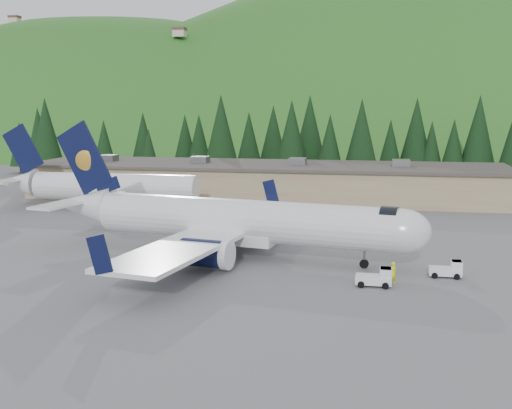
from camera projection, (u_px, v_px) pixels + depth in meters
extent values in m
plane|color=slate|center=(243.00, 257.00, 59.10)|extent=(600.00, 600.00, 0.00)
cylinder|color=white|center=(243.00, 220.00, 58.57)|extent=(28.76, 8.68, 3.83)
ellipsoid|color=white|center=(401.00, 231.00, 53.51)|extent=(5.56, 4.63, 3.83)
cylinder|color=black|center=(389.00, 225.00, 53.80)|extent=(1.95, 3.36, 3.16)
cone|color=white|center=(84.00, 205.00, 64.65)|extent=(6.68, 4.82, 3.83)
cube|color=white|center=(233.00, 237.00, 59.18)|extent=(8.59, 4.61, 1.02)
cube|color=white|center=(223.00, 230.00, 59.45)|extent=(11.47, 35.09, 0.36)
cube|color=#0B1134|center=(271.00, 191.00, 75.76)|extent=(2.06, 0.51, 2.93)
cube|color=#0B1134|center=(100.00, 255.00, 43.82)|extent=(2.06, 0.51, 2.93)
cylinder|color=#0B1134|center=(256.00, 228.00, 64.67)|extent=(4.62, 3.04, 2.34)
cylinder|color=white|center=(274.00, 230.00, 63.98)|extent=(1.03, 2.55, 2.49)
cube|color=white|center=(256.00, 223.00, 64.58)|extent=(2.25, 0.64, 0.92)
cylinder|color=#0B1134|center=(206.00, 253.00, 53.77)|extent=(4.62, 3.04, 2.34)
cylinder|color=white|center=(227.00, 255.00, 53.09)|extent=(1.03, 2.55, 2.49)
cube|color=white|center=(206.00, 247.00, 53.69)|extent=(2.25, 0.64, 0.92)
cube|color=#0B1134|center=(84.00, 158.00, 63.84)|extent=(6.26, 1.38, 7.48)
ellipsoid|color=gold|center=(87.00, 160.00, 63.99)|extent=(2.02, 0.53, 2.02)
ellipsoid|color=gold|center=(85.00, 160.00, 63.61)|extent=(2.02, 0.53, 2.02)
cube|color=#0B1134|center=(108.00, 186.00, 63.31)|extent=(2.81, 0.73, 2.02)
cube|color=white|center=(80.00, 200.00, 64.75)|extent=(4.80, 13.00, 0.22)
cylinder|color=slate|center=(364.00, 258.00, 54.99)|extent=(0.24, 0.24, 1.83)
cylinder|color=black|center=(364.00, 264.00, 55.07)|extent=(0.81, 0.41, 0.77)
cylinder|color=slate|center=(225.00, 238.00, 62.57)|extent=(0.28, 0.28, 2.04)
cylinder|color=black|center=(229.00, 243.00, 62.49)|extent=(1.17, 0.54, 1.12)
cylinder|color=black|center=(221.00, 242.00, 62.78)|extent=(1.17, 0.54, 1.12)
cylinder|color=slate|center=(200.00, 250.00, 57.49)|extent=(0.28, 0.28, 2.04)
cylinder|color=black|center=(205.00, 255.00, 57.42)|extent=(1.17, 0.54, 1.12)
cylinder|color=black|center=(196.00, 255.00, 57.71)|extent=(1.17, 0.54, 1.12)
cylinder|color=white|center=(115.00, 187.00, 84.14)|extent=(22.00, 3.60, 3.60)
cone|color=white|center=(18.00, 183.00, 86.78)|extent=(5.00, 3.60, 3.60)
cube|color=#0B1134|center=(23.00, 149.00, 85.88)|extent=(5.82, 0.28, 6.89)
cube|color=white|center=(18.00, 179.00, 86.69)|extent=(2.40, 11.00, 0.20)
cube|color=white|center=(373.00, 280.00, 49.65)|extent=(2.76, 1.38, 0.64)
cube|color=white|center=(386.00, 273.00, 49.39)|extent=(0.92, 1.29, 0.83)
cube|color=black|center=(386.00, 269.00, 49.34)|extent=(0.83, 1.20, 0.09)
cylinder|color=black|center=(385.00, 281.00, 50.23)|extent=(0.52, 0.20, 0.52)
cylinder|color=black|center=(385.00, 286.00, 48.80)|extent=(0.52, 0.20, 0.52)
cylinder|color=black|center=(362.00, 280.00, 50.58)|extent=(0.52, 0.20, 0.52)
cylinder|color=black|center=(361.00, 285.00, 49.16)|extent=(0.52, 0.20, 0.52)
cube|color=white|center=(445.00, 271.00, 52.27)|extent=(2.60, 1.31, 0.61)
cube|color=white|center=(457.00, 266.00, 52.02)|extent=(0.87, 1.22, 0.78)
cube|color=black|center=(457.00, 261.00, 51.97)|extent=(0.79, 1.13, 0.09)
cylinder|color=black|center=(455.00, 272.00, 52.81)|extent=(0.49, 0.19, 0.48)
cylinder|color=black|center=(457.00, 277.00, 51.47)|extent=(0.49, 0.19, 0.48)
cylinder|color=black|center=(434.00, 271.00, 53.15)|extent=(0.49, 0.19, 0.48)
cylinder|color=black|center=(435.00, 276.00, 51.81)|extent=(0.49, 0.19, 0.48)
cube|color=#93785B|center=(264.00, 182.00, 96.53)|extent=(70.00, 16.00, 4.80)
cube|color=#47423D|center=(265.00, 165.00, 96.13)|extent=(71.00, 17.00, 0.40)
cube|color=slate|center=(108.00, 158.00, 100.80)|extent=(2.50, 2.50, 1.00)
cube|color=slate|center=(200.00, 160.00, 97.94)|extent=(2.50, 2.50, 1.00)
cube|color=slate|center=(298.00, 161.00, 95.08)|extent=(2.50, 2.50, 1.00)
cube|color=slate|center=(401.00, 163.00, 92.21)|extent=(2.50, 2.50, 1.00)
imported|color=#ECFC08|center=(393.00, 273.00, 50.10)|extent=(0.78, 0.72, 1.80)
cone|color=black|center=(20.00, 144.00, 130.73)|extent=(4.38, 4.38, 8.96)
cone|color=black|center=(39.00, 136.00, 128.34)|extent=(5.62, 5.62, 11.49)
cone|color=black|center=(46.00, 132.00, 121.14)|extent=(6.39, 6.39, 13.07)
cone|color=black|center=(72.00, 152.00, 125.01)|extent=(3.56, 3.56, 7.28)
cone|color=black|center=(104.00, 143.00, 128.90)|extent=(4.55, 4.55, 9.30)
cone|color=black|center=(104.00, 145.00, 121.09)|extent=(4.64, 4.64, 9.49)
cone|color=black|center=(143.00, 139.00, 127.17)|extent=(5.23, 5.23, 10.70)
cone|color=black|center=(149.00, 151.00, 119.40)|extent=(3.99, 3.99, 8.16)
cone|color=black|center=(185.00, 141.00, 125.94)|extent=(5.06, 5.06, 10.35)
cone|color=black|center=(199.00, 141.00, 122.84)|extent=(5.11, 5.11, 10.45)
cone|color=black|center=(221.00, 133.00, 113.80)|extent=(6.59, 6.59, 13.48)
cone|color=black|center=(249.00, 140.00, 122.40)|extent=(5.28, 5.28, 10.80)
cone|color=black|center=(273.00, 136.00, 125.40)|extent=(5.79, 5.79, 11.84)
cone|color=black|center=(292.00, 136.00, 112.83)|extent=(6.20, 6.20, 12.68)
cone|color=black|center=(310.00, 132.00, 116.51)|extent=(6.58, 6.58, 13.46)
cone|color=black|center=(330.00, 145.00, 111.08)|extent=(5.18, 5.18, 10.59)
cone|color=black|center=(361.00, 136.00, 110.24)|extent=(6.27, 6.27, 12.83)
cone|color=black|center=(390.00, 145.00, 118.48)|extent=(4.74, 4.74, 9.69)
cone|color=black|center=(416.00, 133.00, 118.32)|extent=(6.39, 6.39, 13.07)
cone|color=black|center=(431.00, 147.00, 116.90)|extent=(4.62, 4.62, 9.44)
cone|color=black|center=(453.00, 146.00, 115.12)|extent=(4.79, 4.79, 9.80)
cone|color=black|center=(479.00, 133.00, 114.53)|extent=(6.57, 6.57, 13.45)
ellipsoid|color=#1E5A1A|center=(113.00, 332.00, 252.66)|extent=(336.00, 240.00, 240.00)
ellipsoid|color=#1E5A1A|center=(446.00, 352.00, 258.46)|extent=(420.00, 300.00, 300.00)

